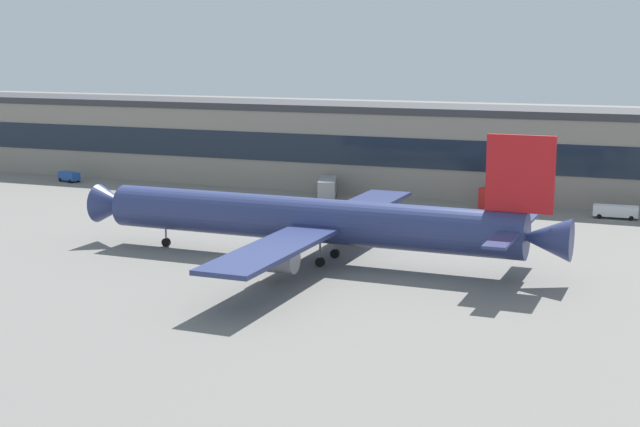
{
  "coord_description": "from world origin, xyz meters",
  "views": [
    {
      "loc": [
        49.39,
        -95.2,
        25.75
      ],
      "look_at": [
        8.31,
        7.93,
        5.0
      ],
      "focal_mm": 51.75,
      "sensor_mm": 36.0,
      "label": 1
    }
  ],
  "objects_px": {
    "belt_loader": "(617,211)",
    "fuel_truck": "(328,187)",
    "airliner": "(315,220)",
    "follow_me_car": "(69,176)",
    "stair_truck": "(498,197)"
  },
  "relations": [
    {
      "from": "follow_me_car",
      "to": "belt_loader",
      "type": "xyz_separation_m",
      "value": [
        97.55,
        -0.19,
        0.06
      ]
    },
    {
      "from": "airliner",
      "to": "belt_loader",
      "type": "bearing_deg",
      "value": 52.73
    },
    {
      "from": "airliner",
      "to": "fuel_truck",
      "type": "height_order",
      "value": "airliner"
    },
    {
      "from": "stair_truck",
      "to": "belt_loader",
      "type": "relative_size",
      "value": 0.97
    },
    {
      "from": "airliner",
      "to": "stair_truck",
      "type": "xyz_separation_m",
      "value": [
        13.71,
        42.17,
        -2.96
      ]
    },
    {
      "from": "airliner",
      "to": "stair_truck",
      "type": "relative_size",
      "value": 9.58
    },
    {
      "from": "fuel_truck",
      "to": "follow_me_car",
      "type": "xyz_separation_m",
      "value": [
        -51.38,
        -0.69,
        -0.79
      ]
    },
    {
      "from": "belt_loader",
      "to": "follow_me_car",
      "type": "bearing_deg",
      "value": 179.89
    },
    {
      "from": "follow_me_car",
      "to": "belt_loader",
      "type": "relative_size",
      "value": 0.74
    },
    {
      "from": "stair_truck",
      "to": "fuel_truck",
      "type": "bearing_deg",
      "value": -179.95
    },
    {
      "from": "stair_truck",
      "to": "belt_loader",
      "type": "distance_m",
      "value": 17.73
    },
    {
      "from": "fuel_truck",
      "to": "follow_me_car",
      "type": "height_order",
      "value": "fuel_truck"
    },
    {
      "from": "belt_loader",
      "to": "fuel_truck",
      "type": "bearing_deg",
      "value": 178.91
    },
    {
      "from": "airliner",
      "to": "follow_me_car",
      "type": "bearing_deg",
      "value": 147.92
    },
    {
      "from": "fuel_truck",
      "to": "belt_loader",
      "type": "bearing_deg",
      "value": -1.09
    }
  ]
}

